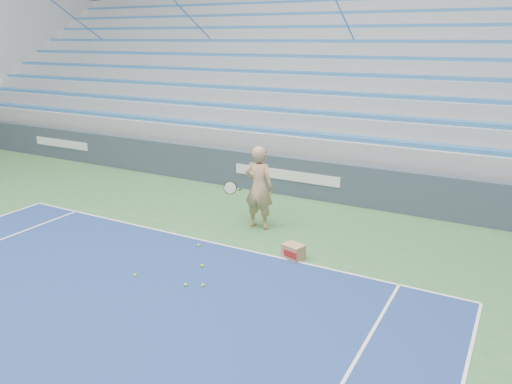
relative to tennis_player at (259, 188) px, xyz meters
The scene contains 9 objects.
sponsor_barrier 2.77m from the tennis_player, 100.78° to the left, with size 30.00×0.32×1.10m.
bleachers 8.53m from the tennis_player, 93.51° to the left, with size 31.00×9.15×7.30m.
tennis_player is the anchor object (origin of this frame).
ball_box 2.04m from the tennis_player, 39.53° to the right, with size 0.48×0.41×0.31m.
tennis_ball_0 3.57m from the tennis_player, 103.75° to the right, with size 0.07×0.07×0.07m, color #B6D32B.
tennis_ball_1 3.35m from the tennis_player, 85.68° to the right, with size 0.07×0.07×0.07m, color #B6D32B.
tennis_ball_2 3.26m from the tennis_player, 80.40° to the right, with size 0.07×0.07×0.07m, color #B6D32B.
tennis_ball_3 1.96m from the tennis_player, 109.71° to the right, with size 0.07×0.07×0.07m, color #B6D32B.
tennis_ball_4 2.59m from the tennis_player, 88.79° to the right, with size 0.07×0.07×0.07m, color #B6D32B.
Camera 1 is at (5.74, 3.54, 4.29)m, focal length 35.00 mm.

